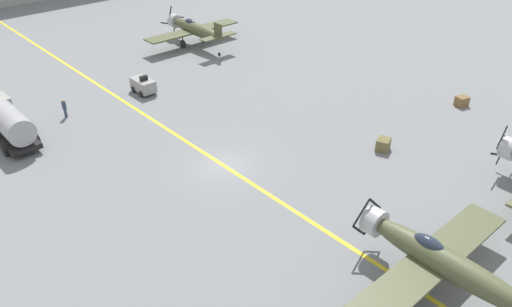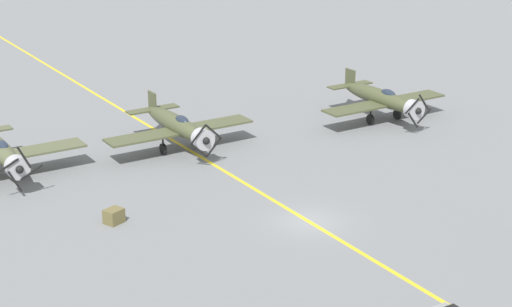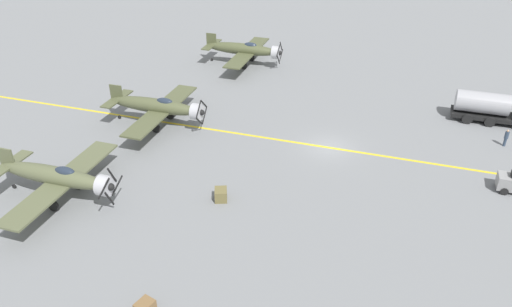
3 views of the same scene
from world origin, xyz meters
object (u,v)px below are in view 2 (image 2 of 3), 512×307
airplane_near_center (178,126)px  supply_crate_mid_lane (114,216)px  airplane_near_left (382,99)px  airplane_near_right (0,151)px

airplane_near_center → supply_crate_mid_lane: size_ratio=10.77×
airplane_near_left → supply_crate_mid_lane: (28.20, 7.77, -1.55)m
airplane_near_right → supply_crate_mid_lane: airplane_near_right is taller
airplane_near_right → airplane_near_left: size_ratio=1.00×
airplane_near_left → supply_crate_mid_lane: 29.30m
airplane_near_right → airplane_near_left: 32.07m
airplane_near_right → airplane_near_center: (-13.44, 1.37, 0.00)m
airplane_near_left → airplane_near_center: 18.57m
supply_crate_mid_lane → airplane_near_right: bearing=-72.7°
airplane_near_right → supply_crate_mid_lane: (-3.63, 11.63, -1.55)m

